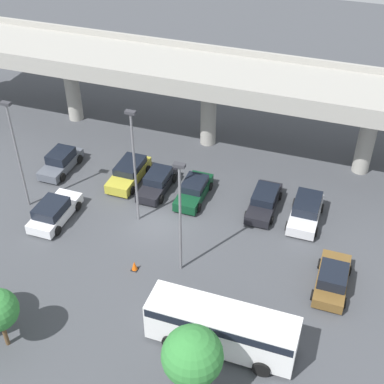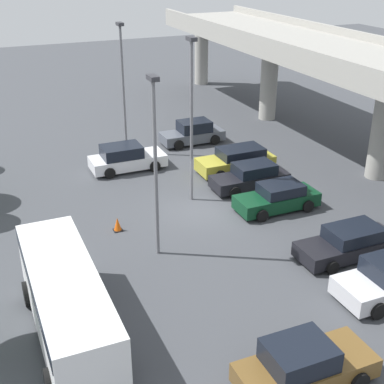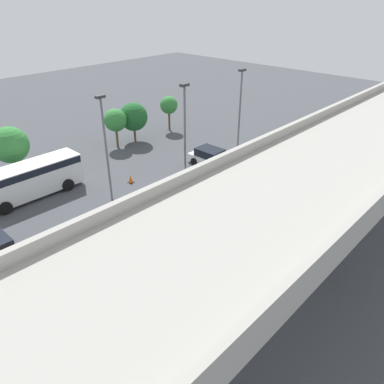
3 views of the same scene
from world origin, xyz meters
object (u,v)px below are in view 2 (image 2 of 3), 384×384
object	(u,v)px
parked_car_4	(278,198)
shuttle_bus	(66,299)
parked_car_5	(349,243)
parked_car_0	(193,133)
lamp_post_mid_lot	(155,156)
lamp_post_near_aisle	(192,110)
traffic_cone	(118,225)
parked_car_2	(237,160)
parked_car_7	(304,366)
parked_car_3	(251,177)
parked_car_1	(126,158)
lamp_post_by_overpass	(123,80)

from	to	relation	value
parked_car_4	shuttle_bus	xyz separation A→B (m)	(5.86, -12.29, 0.95)
parked_car_4	parked_car_5	size ratio (longest dim) A/B	0.93
parked_car_0	parked_car_5	size ratio (longest dim) A/B	0.92
parked_car_4	lamp_post_mid_lot	world-z (taller)	lamp_post_mid_lot
lamp_post_near_aisle	traffic_cone	distance (m)	7.01
parked_car_4	traffic_cone	distance (m)	8.58
parked_car_2	parked_car_7	distance (m)	17.83
parked_car_5	traffic_cone	xyz separation A→B (m)	(-6.44, -9.01, -0.34)
parked_car_3	traffic_cone	world-z (taller)	parked_car_3
parked_car_2	traffic_cone	world-z (taller)	parked_car_2
parked_car_1	shuttle_bus	size ratio (longest dim) A/B	0.56
parked_car_4	parked_car_5	xyz separation A→B (m)	(5.32, 0.51, -0.02)
parked_car_5	shuttle_bus	world-z (taller)	shuttle_bus
traffic_cone	parked_car_1	bearing A→B (deg)	160.03
shuttle_bus	parked_car_1	bearing A→B (deg)	-24.22
parked_car_7	lamp_post_near_aisle	distance (m)	14.87
parked_car_5	parked_car_1	bearing A→B (deg)	-65.68
parked_car_3	parked_car_7	distance (m)	15.28
parked_car_0	parked_car_2	size ratio (longest dim) A/B	0.93
parked_car_3	parked_car_5	bearing A→B (deg)	93.28
parked_car_0	lamp_post_by_overpass	xyz separation A→B (m)	(0.07, -4.93, 4.23)
lamp_post_near_aisle	lamp_post_by_overpass	xyz separation A→B (m)	(-8.43, -1.19, -0.13)
lamp_post_mid_lot	lamp_post_by_overpass	xyz separation A→B (m)	(-13.05, 2.47, 0.18)
parked_car_7	traffic_cone	xyz separation A→B (m)	(-12.22, -2.65, -0.41)
shuttle_bus	lamp_post_by_overpass	size ratio (longest dim) A/B	0.97
parked_car_4	parked_car_3	bearing A→B (deg)	-90.61
parked_car_2	lamp_post_by_overpass	bearing A→B (deg)	-47.19
shuttle_bus	lamp_post_by_overpass	xyz separation A→B (m)	(-17.23, 7.37, 3.34)
parked_car_4	parked_car_7	xyz separation A→B (m)	(11.10, -5.85, 0.05)
parked_car_7	lamp_post_by_overpass	bearing A→B (deg)	87.60
parked_car_5	parked_car_0	bearing A→B (deg)	-88.31
parked_car_1	lamp_post_by_overpass	size ratio (longest dim) A/B	0.54
parked_car_1	lamp_post_by_overpass	bearing A→B (deg)	72.61
parked_car_1	parked_car_7	world-z (taller)	parked_car_7
parked_car_1	lamp_post_near_aisle	distance (m)	7.43
parked_car_5	parked_car_3	bearing A→B (deg)	-86.72
parked_car_5	traffic_cone	distance (m)	11.08
lamp_post_mid_lot	traffic_cone	bearing A→B (deg)	-158.21
parked_car_2	lamp_post_near_aisle	size ratio (longest dim) A/B	0.54
parked_car_1	parked_car_7	xyz separation A→B (m)	(19.70, -0.07, -0.02)
parked_car_3	parked_car_7	xyz separation A→B (m)	(14.10, -5.89, 0.03)
parked_car_7	lamp_post_by_overpass	xyz separation A→B (m)	(-22.48, 0.94, 4.25)
parked_car_5	lamp_post_near_aisle	xyz separation A→B (m)	(-8.27, -4.23, 4.44)
parked_car_7	parked_car_3	bearing A→B (deg)	67.34
traffic_cone	lamp_post_mid_lot	bearing A→B (deg)	21.79
parked_car_4	traffic_cone	world-z (taller)	parked_car_4
parked_car_1	lamp_post_mid_lot	bearing A→B (deg)	-98.86
parked_car_5	lamp_post_by_overpass	bearing A→B (deg)	-72.01
lamp_post_mid_lot	parked_car_1	bearing A→B (deg)	171.14
parked_car_2	parked_car_3	bearing A→B (deg)	80.61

